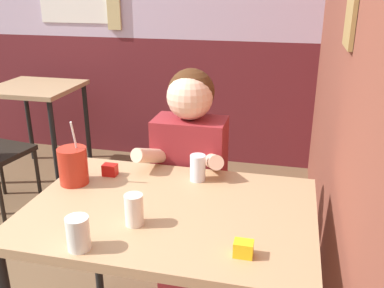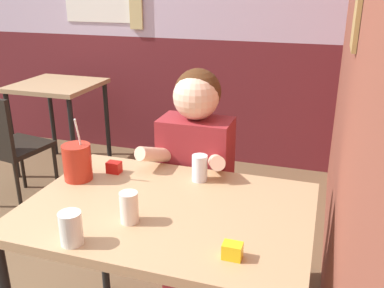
{
  "view_description": "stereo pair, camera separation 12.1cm",
  "coord_description": "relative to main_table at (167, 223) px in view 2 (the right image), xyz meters",
  "views": [
    {
      "loc": [
        1.28,
        -0.99,
        1.56
      ],
      "look_at": [
        0.92,
        0.51,
        0.98
      ],
      "focal_mm": 40.0,
      "sensor_mm": 36.0,
      "label": 1
    },
    {
      "loc": [
        1.4,
        -0.95,
        1.56
      ],
      "look_at": [
        0.92,
        0.51,
        0.98
      ],
      "focal_mm": 40.0,
      "sensor_mm": 36.0,
      "label": 2
    }
  ],
  "objects": [
    {
      "name": "brick_wall_right",
      "position": [
        0.63,
        0.97,
        0.65
      ],
      "size": [
        0.08,
        4.66,
        2.7
      ],
      "color": "brown",
      "rests_on": "ground_plane"
    },
    {
      "name": "back_wall",
      "position": [
        -0.89,
        2.34,
        0.65
      ],
      "size": [
        5.96,
        0.09,
        2.7
      ],
      "color": "silver",
      "rests_on": "ground_plane"
    },
    {
      "name": "main_table",
      "position": [
        0.0,
        0.0,
        0.0
      ],
      "size": [
        1.07,
        0.75,
        0.78
      ],
      "color": "tan",
      "rests_on": "ground_plane"
    },
    {
      "name": "background_table",
      "position": [
        -1.63,
        1.67,
        -0.04
      ],
      "size": [
        0.66,
        0.63,
        0.78
      ],
      "color": "tan",
      "rests_on": "ground_plane"
    },
    {
      "name": "chair_near_window",
      "position": [
        -1.59,
        0.97,
        -0.2
      ],
      "size": [
        0.46,
        0.46,
        0.86
      ],
      "rotation": [
        0.0,
        0.0,
        -0.16
      ],
      "color": "black",
      "rests_on": "ground_plane"
    },
    {
      "name": "person_seated",
      "position": [
        -0.04,
        0.5,
        -0.06
      ],
      "size": [
        0.42,
        0.41,
        1.2
      ],
      "color": "maroon",
      "rests_on": "ground_plane"
    },
    {
      "name": "cocktail_pitcher",
      "position": [
        -0.44,
        0.11,
        0.15
      ],
      "size": [
        0.12,
        0.12,
        0.27
      ],
      "color": "#B22819",
      "rests_on": "main_table"
    },
    {
      "name": "glass_near_pitcher",
      "position": [
        0.05,
        0.26,
        0.13
      ],
      "size": [
        0.07,
        0.07,
        0.11
      ],
      "color": "silver",
      "rests_on": "main_table"
    },
    {
      "name": "glass_center",
      "position": [
        -0.2,
        -0.32,
        0.13
      ],
      "size": [
        0.07,
        0.07,
        0.11
      ],
      "color": "silver",
      "rests_on": "main_table"
    },
    {
      "name": "glass_far_side",
      "position": [
        -0.08,
        -0.14,
        0.13
      ],
      "size": [
        0.06,
        0.06,
        0.11
      ],
      "color": "silver",
      "rests_on": "main_table"
    },
    {
      "name": "condiment_ketchup",
      "position": [
        -0.33,
        0.22,
        0.1
      ],
      "size": [
        0.06,
        0.04,
        0.05
      ],
      "color": "#B7140F",
      "rests_on": "main_table"
    },
    {
      "name": "condiment_mustard",
      "position": [
        0.3,
        -0.24,
        0.1
      ],
      "size": [
        0.06,
        0.04,
        0.05
      ],
      "color": "yellow",
      "rests_on": "main_table"
    }
  ]
}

